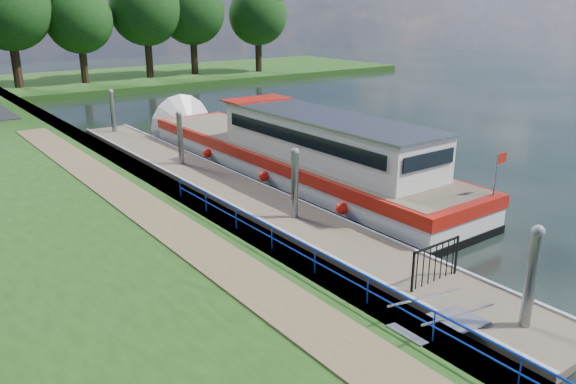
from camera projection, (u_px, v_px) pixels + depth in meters
ground at (503, 330)px, 13.80m from camera, size 160.00×160.00×0.00m
bank_edge at (154, 186)px, 23.67m from camera, size 1.10×90.00×0.78m
far_bank at (139, 78)px, 60.14m from camera, size 60.00×18.00×0.60m
footpath at (190, 240)px, 17.16m from camera, size 1.60×40.00×0.05m
blue_fence at (340, 268)px, 14.12m from camera, size 0.04×18.04×0.72m
pontoon at (230, 191)px, 23.65m from camera, size 2.50×30.00×0.56m
mooring_piles at (229, 166)px, 23.31m from camera, size 0.30×27.30×3.55m
gangway at (440, 324)px, 12.94m from camera, size 2.58×1.00×0.92m
gate_panel at (436, 257)px, 15.12m from camera, size 1.85×0.05×1.15m
barge at (284, 153)px, 26.21m from camera, size 4.36×21.15×4.78m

